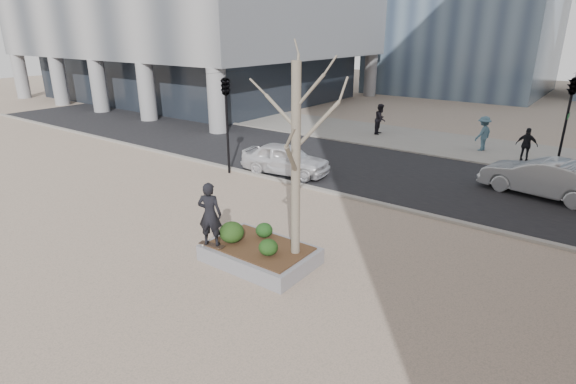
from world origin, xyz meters
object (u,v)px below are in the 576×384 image
Objects in this scene: planter at (260,254)px; skateboarder at (210,214)px; skateboard at (212,245)px; police_car at (285,159)px.

skateboarder is at bearing -144.89° from planter.
skateboarder is (-1.10, -0.77, 1.21)m from planter.
planter is at bearing -170.71° from skateboarder.
skateboarder is at bearing 0.00° from skateboard.
skateboarder reaches higher than skateboard.
police_car reaches higher than skateboard.
skateboarder is at bearing -166.39° from police_car.
skateboarder reaches higher than planter.
skateboarder is (0.00, 0.00, 0.95)m from skateboard.
skateboard is at bearing 180.00° from skateboarder.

